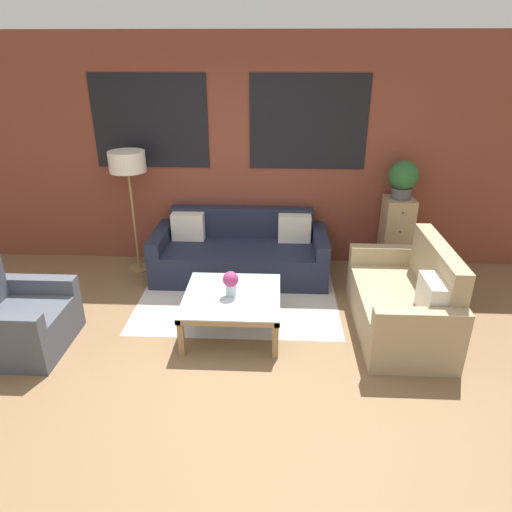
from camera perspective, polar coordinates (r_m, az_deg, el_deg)
name	(u,v)px	position (r m, az deg, el deg)	size (l,w,h in m)	color
ground_plane	(206,373)	(4.16, -6.27, -14.30)	(16.00, 16.00, 0.00)	brown
wall_back_brick	(230,154)	(5.79, -3.29, 12.58)	(8.40, 0.09, 2.80)	brown
rug	(237,302)	(5.16, -2.33, -5.73)	(2.23, 1.45, 0.00)	#BCB7B2
couch_dark	(240,254)	(5.66, -1.97, 0.28)	(2.11, 0.88, 0.78)	#1E2338
settee_vintage	(404,303)	(4.76, 18.05, -5.58)	(0.80, 1.50, 0.92)	tan
armchair_corner	(18,321)	(4.84, -27.59, -7.25)	(0.80, 0.85, 0.84)	#474C56
coffee_table	(232,300)	(4.51, -3.00, -5.49)	(0.94, 0.94, 0.40)	silver
floor_lamp	(128,167)	(5.67, -15.74, 10.70)	(0.43, 0.43, 1.52)	olive
drawer_cabinet	(395,235)	(5.96, 17.02, 2.52)	(0.35, 0.40, 0.95)	tan
potted_plant	(403,178)	(5.74, 17.91, 9.26)	(0.35, 0.35, 0.46)	#47474C
flower_vase	(231,282)	(4.40, -3.18, -3.28)	(0.15, 0.15, 0.26)	#ADBCC6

